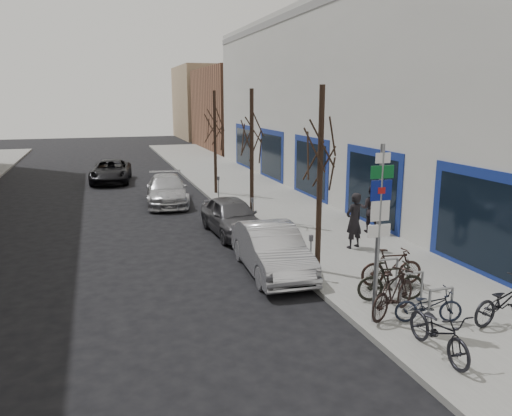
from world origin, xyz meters
TOP-DOWN VIEW (x-y plane):
  - ground at (0.00, 0.00)m, footprint 120.00×120.00m
  - sidewalk_east at (4.50, 10.00)m, footprint 5.00×70.00m
  - commercial_building at (17.00, 16.00)m, footprint 20.00×32.00m
  - brick_building_far at (13.00, 40.00)m, footprint 12.00×14.00m
  - tan_building_far at (13.50, 55.00)m, footprint 13.00×12.00m
  - highway_sign_pole at (2.40, -0.01)m, footprint 0.55×0.10m
  - bike_rack at (3.80, 0.60)m, footprint 0.66×2.26m
  - tree_near at (2.60, 3.50)m, footprint 1.80×1.80m
  - tree_mid at (2.60, 10.00)m, footprint 1.80×1.80m
  - tree_far at (2.60, 16.50)m, footprint 1.80×1.80m
  - meter_front at (2.15, 3.00)m, footprint 0.10×0.08m
  - meter_mid at (2.15, 8.50)m, footprint 0.10×0.08m
  - meter_back at (2.15, 14.00)m, footprint 0.10×0.08m
  - bike_near_left at (2.83, -1.71)m, footprint 0.64×1.93m
  - bike_near_right at (2.99, 0.16)m, footprint 1.92×1.37m
  - bike_mid_curb at (3.56, -0.40)m, footprint 1.60×0.90m
  - bike_mid_inner at (3.42, 0.92)m, footprint 1.81×0.90m
  - bike_far_curb at (5.19, -0.90)m, footprint 1.99×0.92m
  - bike_far_inner at (4.03, 1.84)m, footprint 1.81×0.77m
  - parked_car_front at (1.40, 4.17)m, footprint 1.74×4.46m
  - parked_car_mid at (1.40, 8.72)m, footprint 1.89×4.23m
  - parked_car_back at (-0.20, 15.11)m, footprint 2.42×4.98m
  - lane_car at (-2.61, 22.65)m, footprint 2.83×5.15m
  - pedestrian_near at (4.73, 5.26)m, footprint 0.80×0.65m
  - pedestrian_far at (6.35, 6.87)m, footprint 0.81×0.79m

SIDE VIEW (x-z plane):
  - ground at x=0.00m, z-range 0.00..0.00m
  - sidewalk_east at x=4.50m, z-range 0.00..0.15m
  - bike_mid_curb at x=3.56m, z-range 0.15..1.09m
  - bike_rack at x=3.80m, z-range 0.24..1.07m
  - bike_mid_inner at x=3.42m, z-range 0.15..1.20m
  - bike_far_inner at x=4.03m, z-range 0.15..1.21m
  - lane_car at x=-2.61m, z-range 0.00..1.37m
  - parked_car_back at x=-0.20m, z-range 0.00..1.40m
  - parked_car_mid at x=1.40m, z-range 0.00..1.41m
  - bike_near_right at x=2.99m, z-range 0.15..1.29m
  - parked_car_front at x=1.40m, z-range 0.00..1.45m
  - bike_near_left at x=2.83m, z-range 0.15..1.32m
  - bike_far_curb at x=5.19m, z-range 0.15..1.32m
  - meter_front at x=2.15m, z-range 0.28..1.55m
  - meter_mid at x=2.15m, z-range 0.28..1.55m
  - meter_back at x=2.15m, z-range 0.28..1.55m
  - pedestrian_far at x=6.35m, z-range 0.15..1.98m
  - pedestrian_near at x=4.73m, z-range 0.15..2.05m
  - highway_sign_pole at x=2.40m, z-range 0.36..4.56m
  - brick_building_far at x=13.00m, z-range 0.00..8.00m
  - tree_near at x=2.60m, z-range 1.35..6.85m
  - tree_mid at x=2.60m, z-range 1.35..6.85m
  - tree_far at x=2.60m, z-range 1.35..6.85m
  - tan_building_far at x=13.50m, z-range 0.00..9.00m
  - commercial_building at x=17.00m, z-range 0.00..10.00m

